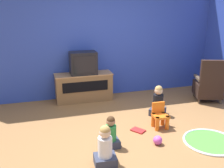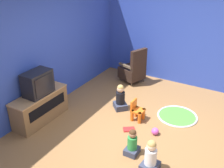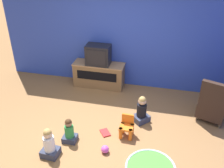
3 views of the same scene
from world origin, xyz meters
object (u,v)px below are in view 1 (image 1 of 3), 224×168
object	(u,v)px
child_watching_right	(158,102)
toy_ball	(158,140)
tv_cabinet	(84,86)
child_watching_center	(111,134)
yellow_kid_chair	(160,117)
black_armchair	(209,85)
television	(83,63)
child_watching_left	(105,148)
book	(138,130)

from	to	relation	value
child_watching_right	toy_ball	distance (m)	1.17
tv_cabinet	child_watching_center	size ratio (longest dim) A/B	2.50
tv_cabinet	yellow_kid_chair	xyz separation A→B (m)	(1.02, -1.72, -0.13)
black_armchair	toy_ball	world-z (taller)	black_armchair
yellow_kid_chair	child_watching_right	world-z (taller)	child_watching_right
television	child_watching_left	distance (m)	2.58
toy_ball	book	distance (m)	0.52
television	black_armchair	distance (m)	2.80
television	toy_ball	world-z (taller)	television
black_armchair	toy_ball	xyz separation A→B (m)	(-1.90, -1.42, -0.29)
television	black_armchair	world-z (taller)	television
television	book	xyz separation A→B (m)	(0.60, -1.73, -0.85)
tv_cabinet	child_watching_right	size ratio (longest dim) A/B	2.12
yellow_kid_chair	child_watching_right	distance (m)	0.56
child_watching_right	toy_ball	world-z (taller)	child_watching_right
yellow_kid_chair	child_watching_center	size ratio (longest dim) A/B	0.88
television	toy_ball	xyz separation A→B (m)	(0.73, -2.22, -0.79)
television	book	bearing A→B (deg)	-70.76
black_armchair	book	xyz separation A→B (m)	(-2.03, -0.92, -0.35)
television	yellow_kid_chair	bearing A→B (deg)	-58.97
television	yellow_kid_chair	world-z (taller)	television
tv_cabinet	television	distance (m)	0.54
black_armchair	yellow_kid_chair	size ratio (longest dim) A/B	2.19
yellow_kid_chair	toy_ball	size ratio (longest dim) A/B	3.11
child_watching_right	toy_ball	bearing A→B (deg)	-161.80
toy_ball	book	bearing A→B (deg)	104.18
black_armchair	child_watching_center	world-z (taller)	black_armchair
television	yellow_kid_chair	xyz separation A→B (m)	(1.02, -1.70, -0.67)
child_watching_left	book	xyz separation A→B (m)	(0.79, 0.78, -0.24)
black_armchair	child_watching_right	distance (m)	1.45
child_watching_left	book	distance (m)	1.13
television	yellow_kid_chair	distance (m)	2.09
television	child_watching_left	size ratio (longest dim) A/B	0.99
toy_ball	yellow_kid_chair	bearing A→B (deg)	61.10
tv_cabinet	child_watching_left	world-z (taller)	tv_cabinet
child_watching_center	book	size ratio (longest dim) A/B	1.82
toy_ball	child_watching_right	bearing A→B (deg)	64.23
child_watching_left	child_watching_right	world-z (taller)	child_watching_right
yellow_kid_chair	child_watching_right	xyz separation A→B (m)	(0.21, 0.51, 0.07)
tv_cabinet	black_armchair	distance (m)	2.76
television	child_watching_center	world-z (taller)	television
child_watching_center	book	world-z (taller)	child_watching_center
tv_cabinet	black_armchair	bearing A→B (deg)	-17.51
television	child_watching_right	xyz separation A→B (m)	(1.23, -1.18, -0.60)
tv_cabinet	television	xyz separation A→B (m)	(0.00, -0.02, 0.54)
child_watching_center	book	distance (m)	0.72
child_watching_left	toy_ball	size ratio (longest dim) A/B	4.09
tv_cabinet	book	world-z (taller)	tv_cabinet
black_armchair	child_watching_right	bearing A→B (deg)	34.78
television	child_watching_center	size ratio (longest dim) A/B	1.14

